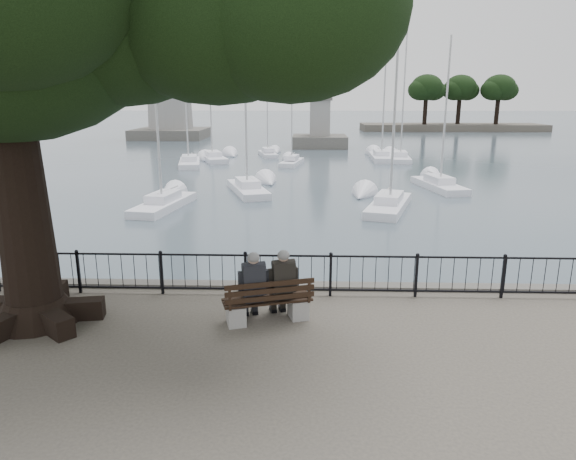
{
  "coord_description": "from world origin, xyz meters",
  "views": [
    {
      "loc": [
        0.38,
        -8.9,
        4.58
      ],
      "look_at": [
        0.0,
        2.5,
        1.6
      ],
      "focal_mm": 32.0,
      "sensor_mm": 36.0,
      "label": 1
    }
  ],
  "objects_px": {
    "lighthouse": "(166,44)",
    "person_left": "(253,289)",
    "person_right": "(282,286)",
    "lion_monument": "(320,127)",
    "bench": "(268,306)"
  },
  "relations": [
    {
      "from": "bench",
      "to": "person_right",
      "type": "bearing_deg",
      "value": 34.75
    },
    {
      "from": "person_right",
      "to": "lion_monument",
      "type": "distance_m",
      "value": 48.77
    },
    {
      "from": "person_left",
      "to": "person_right",
      "type": "distance_m",
      "value": 0.62
    },
    {
      "from": "bench",
      "to": "person_left",
      "type": "bearing_deg",
      "value": 176.94
    },
    {
      "from": "person_left",
      "to": "person_right",
      "type": "relative_size",
      "value": 1.0
    },
    {
      "from": "person_right",
      "to": "lighthouse",
      "type": "distance_m",
      "value": 64.25
    },
    {
      "from": "person_right",
      "to": "lion_monument",
      "type": "xyz_separation_m",
      "value": [
        2.09,
        48.72,
        0.52
      ]
    },
    {
      "from": "bench",
      "to": "lion_monument",
      "type": "bearing_deg",
      "value": 87.23
    },
    {
      "from": "person_left",
      "to": "lighthouse",
      "type": "bearing_deg",
      "value": 105.85
    },
    {
      "from": "bench",
      "to": "person_right",
      "type": "xyz_separation_m",
      "value": [
        0.28,
        0.2,
        0.37
      ]
    },
    {
      "from": "lighthouse",
      "to": "person_left",
      "type": "bearing_deg",
      "value": -74.15
    },
    {
      "from": "person_right",
      "to": "lion_monument",
      "type": "bearing_deg",
      "value": 87.55
    },
    {
      "from": "person_right",
      "to": "lion_monument",
      "type": "relative_size",
      "value": 0.17
    },
    {
      "from": "bench",
      "to": "lighthouse",
      "type": "bearing_deg",
      "value": 106.12
    },
    {
      "from": "person_left",
      "to": "lion_monument",
      "type": "height_order",
      "value": "lion_monument"
    }
  ]
}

